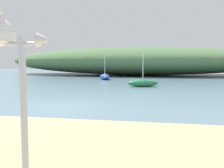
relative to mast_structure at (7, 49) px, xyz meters
The scene contains 5 objects.
ground_plane 9.57m from the mast_structure, 105.90° to the left, with size 120.00×120.00×0.00m, color slate.
distant_hill 41.40m from the mast_structure, 91.85° to the left, with size 47.03×15.44×4.92m, color #517547.
mast_structure is the anchor object (origin of this frame).
sailboat_inner_mooring 29.67m from the mast_structure, 99.06° to the left, with size 2.33×3.60×3.91m.
sailboat_by_sandbar 20.56m from the mast_structure, 87.24° to the left, with size 3.07×1.51×3.53m.
Camera 1 is at (5.12, -12.87, 2.46)m, focal length 40.94 mm.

